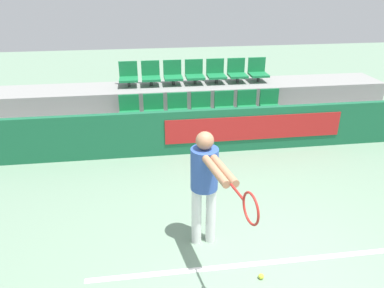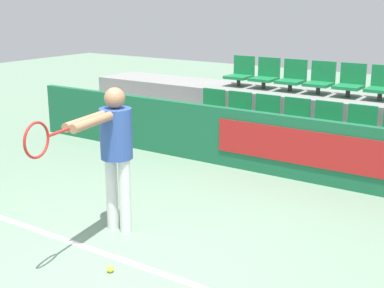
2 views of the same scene
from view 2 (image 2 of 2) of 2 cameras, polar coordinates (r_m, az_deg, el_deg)
ground_plane at (r=5.24m, az=-9.04°, el=-13.34°), size 30.00×30.00×0.00m
court_baseline at (r=5.40m, az=-7.13°, el=-12.26°), size 4.09×0.08×0.01m
barrier_wall at (r=7.79m, az=8.70°, el=-0.06°), size 9.31×0.14×0.90m
bleacher_tier_front at (r=8.39m, az=10.27°, el=-0.55°), size 8.91×1.05×0.47m
bleacher_tier_middle at (r=9.28m, az=12.98°, el=2.31°), size 8.91×1.05×0.94m
stadium_chair_0 at (r=9.08m, az=1.94°, el=3.94°), size 0.42×0.44×0.53m
stadium_chair_1 at (r=8.83m, az=4.73°, el=3.56°), size 0.42×0.44×0.53m
stadium_chair_2 at (r=8.60m, az=7.68°, el=3.16°), size 0.42×0.44×0.53m
stadium_chair_3 at (r=8.39m, az=10.77°, el=2.72°), size 0.42×0.44×0.53m
stadium_chair_4 at (r=8.21m, az=14.01°, el=2.26°), size 0.42×0.44×0.53m
stadium_chair_5 at (r=8.06m, az=17.39°, el=1.77°), size 0.42×0.44×0.53m
stadium_chair_7 at (r=9.89m, az=5.22°, el=7.57°), size 0.42×0.44×0.53m
stadium_chair_8 at (r=9.66m, az=7.87°, el=7.31°), size 0.42×0.44×0.53m
stadium_chair_9 at (r=9.45m, az=10.64°, el=7.01°), size 0.42×0.44×0.53m
stadium_chair_10 at (r=9.27m, az=13.52°, el=6.69°), size 0.42×0.44×0.53m
stadium_chair_11 at (r=9.10m, az=16.52°, el=6.34°), size 0.42×0.44×0.53m
stadium_chair_12 at (r=8.97m, az=19.60°, el=5.95°), size 0.42×0.44×0.53m
tennis_player at (r=5.68m, az=-8.44°, el=-0.08°), size 0.43×1.56×1.60m
tennis_ball at (r=5.21m, az=-8.71°, el=-13.05°), size 0.07×0.07×0.07m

